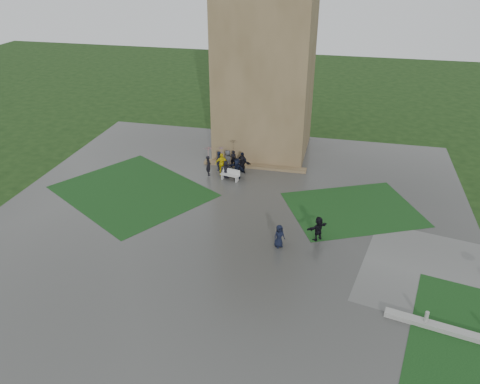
% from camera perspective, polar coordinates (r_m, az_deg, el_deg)
% --- Properties ---
extents(ground, '(120.00, 120.00, 0.00)m').
position_cam_1_polar(ground, '(31.84, -2.01, -4.80)').
color(ground, black).
extents(plaza, '(34.00, 34.00, 0.02)m').
position_cam_1_polar(plaza, '(33.47, -1.14, -2.99)').
color(plaza, '#373734').
rests_on(plaza, ground).
extents(lawn_inset_left, '(14.10, 13.46, 0.01)m').
position_cam_1_polar(lawn_inset_left, '(37.80, -12.99, 0.11)').
color(lawn_inset_left, '#123414').
rests_on(lawn_inset_left, plaza).
extents(lawn_inset_right, '(11.12, 10.15, 0.01)m').
position_cam_1_polar(lawn_inset_right, '(35.32, 13.59, -2.05)').
color(lawn_inset_right, '#123414').
rests_on(lawn_inset_right, plaza).
extents(tower, '(8.00, 8.00, 18.00)m').
position_cam_1_polar(tower, '(42.26, 3.21, 16.66)').
color(tower, brown).
rests_on(tower, ground).
extents(tower_plinth, '(9.00, 0.80, 0.22)m').
position_cam_1_polar(tower_plinth, '(40.86, 1.79, 3.19)').
color(tower_plinth, brown).
rests_on(tower_plinth, plaza).
extents(bench, '(1.69, 0.86, 0.94)m').
position_cam_1_polar(bench, '(38.44, -1.19, 2.15)').
color(bench, '#B6B6B1').
rests_on(bench, plaza).
extents(visitor_cluster, '(3.85, 3.08, 2.51)m').
position_cam_1_polar(visitor_cluster, '(39.35, -1.31, 3.77)').
color(visitor_cluster, black).
rests_on(visitor_cluster, plaza).
extents(pedestrian_mid, '(0.92, 0.90, 1.57)m').
position_cam_1_polar(pedestrian_mid, '(29.95, 4.80, -5.37)').
color(pedestrian_mid, black).
rests_on(pedestrian_mid, plaza).
extents(pedestrian_near, '(1.54, 1.50, 1.71)m').
position_cam_1_polar(pedestrian_near, '(30.89, 9.52, -4.41)').
color(pedestrian_near, black).
rests_on(pedestrian_near, plaza).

